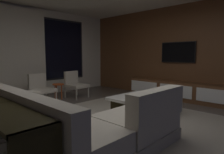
{
  "coord_description": "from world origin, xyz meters",
  "views": [
    {
      "loc": [
        -2.54,
        -2.37,
        1.27
      ],
      "look_at": [
        0.64,
        0.68,
        0.78
      ],
      "focal_mm": 31.82,
      "sensor_mm": 36.0,
      "label": 1
    }
  ],
  "objects_px": {
    "side_stool": "(58,87)",
    "mounted_tv": "(178,52)",
    "coffee_table": "(143,105)",
    "media_console": "(180,91)",
    "accent_chair_by_curtain": "(40,87)",
    "accent_chair_near_window": "(75,83)",
    "book_stack_on_coffee_table": "(146,95)",
    "sectional_couch": "(71,125)"
  },
  "relations": [
    {
      "from": "accent_chair_near_window",
      "to": "media_console",
      "type": "height_order",
      "value": "accent_chair_near_window"
    },
    {
      "from": "accent_chair_near_window",
      "to": "accent_chair_by_curtain",
      "type": "xyz_separation_m",
      "value": [
        -1.07,
        0.02,
        0.0
      ]
    },
    {
      "from": "coffee_table",
      "to": "accent_chair_near_window",
      "type": "height_order",
      "value": "accent_chair_near_window"
    },
    {
      "from": "accent_chair_near_window",
      "to": "media_console",
      "type": "relative_size",
      "value": 0.25
    },
    {
      "from": "coffee_table",
      "to": "media_console",
      "type": "xyz_separation_m",
      "value": [
        1.79,
        -0.02,
        0.06
      ]
    },
    {
      "from": "coffee_table",
      "to": "accent_chair_by_curtain",
      "type": "bearing_deg",
      "value": 113.98
    },
    {
      "from": "mounted_tv",
      "to": "book_stack_on_coffee_table",
      "type": "bearing_deg",
      "value": -172.88
    },
    {
      "from": "accent_chair_by_curtain",
      "to": "side_stool",
      "type": "relative_size",
      "value": 1.7
    },
    {
      "from": "side_stool",
      "to": "coffee_table",
      "type": "bearing_deg",
      "value": -76.91
    },
    {
      "from": "coffee_table",
      "to": "accent_chair_near_window",
      "type": "xyz_separation_m",
      "value": [
        -0.03,
        2.46,
        0.25
      ]
    },
    {
      "from": "media_console",
      "to": "accent_chair_near_window",
      "type": "bearing_deg",
      "value": 126.32
    },
    {
      "from": "accent_chair_near_window",
      "to": "mounted_tv",
      "type": "height_order",
      "value": "mounted_tv"
    },
    {
      "from": "side_stool",
      "to": "mounted_tv",
      "type": "height_order",
      "value": "mounted_tv"
    },
    {
      "from": "coffee_table",
      "to": "accent_chair_near_window",
      "type": "distance_m",
      "value": 2.48
    },
    {
      "from": "side_stool",
      "to": "accent_chair_near_window",
      "type": "bearing_deg",
      "value": -2.98
    },
    {
      "from": "side_stool",
      "to": "media_console",
      "type": "relative_size",
      "value": 0.15
    },
    {
      "from": "accent_chair_by_curtain",
      "to": "media_console",
      "type": "distance_m",
      "value": 3.83
    },
    {
      "from": "sectional_couch",
      "to": "accent_chair_by_curtain",
      "type": "height_order",
      "value": "sectional_couch"
    },
    {
      "from": "coffee_table",
      "to": "media_console",
      "type": "height_order",
      "value": "media_console"
    },
    {
      "from": "coffee_table",
      "to": "mounted_tv",
      "type": "distance_m",
      "value": 2.3
    },
    {
      "from": "media_console",
      "to": "mounted_tv",
      "type": "relative_size",
      "value": 3.04
    },
    {
      "from": "sectional_couch",
      "to": "side_stool",
      "type": "xyz_separation_m",
      "value": [
        1.4,
        2.66,
        0.08
      ]
    },
    {
      "from": "accent_chair_by_curtain",
      "to": "book_stack_on_coffee_table",
      "type": "bearing_deg",
      "value": -66.52
    },
    {
      "from": "sectional_couch",
      "to": "accent_chair_by_curtain",
      "type": "xyz_separation_m",
      "value": [
        0.88,
        2.66,
        0.14
      ]
    },
    {
      "from": "mounted_tv",
      "to": "accent_chair_by_curtain",
      "type": "bearing_deg",
      "value": 143.18
    },
    {
      "from": "book_stack_on_coffee_table",
      "to": "mounted_tv",
      "type": "height_order",
      "value": "mounted_tv"
    },
    {
      "from": "accent_chair_near_window",
      "to": "side_stool",
      "type": "bearing_deg",
      "value": 177.02
    },
    {
      "from": "accent_chair_near_window",
      "to": "mounted_tv",
      "type": "relative_size",
      "value": 0.77
    },
    {
      "from": "accent_chair_by_curtain",
      "to": "mounted_tv",
      "type": "bearing_deg",
      "value": -36.82
    },
    {
      "from": "accent_chair_near_window",
      "to": "mounted_tv",
      "type": "bearing_deg",
      "value": -48.72
    },
    {
      "from": "coffee_table",
      "to": "accent_chair_by_curtain",
      "type": "relative_size",
      "value": 1.49
    },
    {
      "from": "sectional_couch",
      "to": "coffee_table",
      "type": "relative_size",
      "value": 2.16
    },
    {
      "from": "sectional_couch",
      "to": "accent_chair_near_window",
      "type": "height_order",
      "value": "sectional_couch"
    },
    {
      "from": "sectional_couch",
      "to": "accent_chair_by_curtain",
      "type": "distance_m",
      "value": 2.8
    },
    {
      "from": "accent_chair_by_curtain",
      "to": "accent_chair_near_window",
      "type": "bearing_deg",
      "value": -1.17
    },
    {
      "from": "accent_chair_near_window",
      "to": "accent_chair_by_curtain",
      "type": "height_order",
      "value": "same"
    },
    {
      "from": "sectional_couch",
      "to": "accent_chair_by_curtain",
      "type": "relative_size",
      "value": 3.21
    },
    {
      "from": "accent_chair_near_window",
      "to": "media_console",
      "type": "xyz_separation_m",
      "value": [
        1.82,
        -2.48,
        -0.18
      ]
    },
    {
      "from": "book_stack_on_coffee_table",
      "to": "accent_chair_near_window",
      "type": "xyz_separation_m",
      "value": [
        -0.03,
        2.53,
        0.02
      ]
    },
    {
      "from": "accent_chair_by_curtain",
      "to": "media_console",
      "type": "relative_size",
      "value": 0.25
    },
    {
      "from": "coffee_table",
      "to": "accent_chair_near_window",
      "type": "bearing_deg",
      "value": 90.74
    },
    {
      "from": "book_stack_on_coffee_table",
      "to": "mounted_tv",
      "type": "distance_m",
      "value": 2.2
    }
  ]
}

